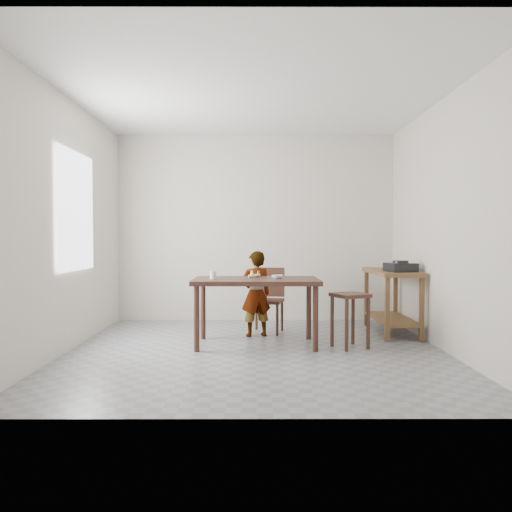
{
  "coord_description": "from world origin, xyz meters",
  "views": [
    {
      "loc": [
        -0.01,
        -5.28,
        1.21
      ],
      "look_at": [
        0.0,
        0.4,
        1.0
      ],
      "focal_mm": 35.0,
      "sensor_mm": 36.0,
      "label": 1
    }
  ],
  "objects_px": {
    "child": "(256,294)",
    "stool": "(350,321)",
    "prep_counter": "(392,302)",
    "dining_table": "(256,312)",
    "dining_chair": "(267,301)"
  },
  "relations": [
    {
      "from": "prep_counter",
      "to": "stool",
      "type": "bearing_deg",
      "value": -129.12
    },
    {
      "from": "dining_chair",
      "to": "stool",
      "type": "distance_m",
      "value": 1.25
    },
    {
      "from": "dining_table",
      "to": "prep_counter",
      "type": "xyz_separation_m",
      "value": [
        1.72,
        0.7,
        0.03
      ]
    },
    {
      "from": "child",
      "to": "dining_chair",
      "type": "height_order",
      "value": "child"
    },
    {
      "from": "child",
      "to": "stool",
      "type": "relative_size",
      "value": 1.74
    },
    {
      "from": "prep_counter",
      "to": "dining_chair",
      "type": "xyz_separation_m",
      "value": [
        -1.58,
        0.02,
        0.01
      ]
    },
    {
      "from": "prep_counter",
      "to": "stool",
      "type": "xyz_separation_m",
      "value": [
        -0.69,
        -0.85,
        -0.1
      ]
    },
    {
      "from": "dining_table",
      "to": "stool",
      "type": "distance_m",
      "value": 1.04
    },
    {
      "from": "dining_chair",
      "to": "stool",
      "type": "relative_size",
      "value": 1.37
    },
    {
      "from": "child",
      "to": "stool",
      "type": "distance_m",
      "value": 1.24
    },
    {
      "from": "prep_counter",
      "to": "dining_chair",
      "type": "bearing_deg",
      "value": 179.16
    },
    {
      "from": "dining_table",
      "to": "prep_counter",
      "type": "height_order",
      "value": "prep_counter"
    },
    {
      "from": "stool",
      "to": "dining_table",
      "type": "bearing_deg",
      "value": 171.83
    },
    {
      "from": "child",
      "to": "dining_chair",
      "type": "bearing_deg",
      "value": -140.36
    },
    {
      "from": "child",
      "to": "dining_chair",
      "type": "distance_m",
      "value": 0.28
    }
  ]
}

